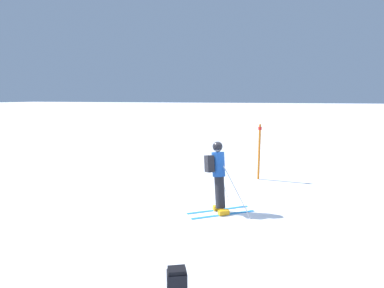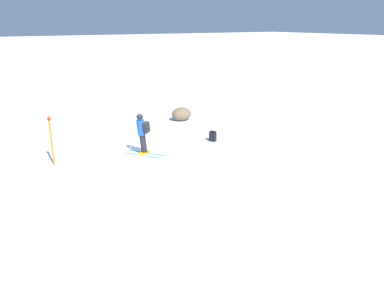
# 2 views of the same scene
# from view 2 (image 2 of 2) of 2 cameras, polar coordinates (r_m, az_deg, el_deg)

# --- Properties ---
(ground_plane) EXTENTS (300.00, 300.00, 0.00)m
(ground_plane) POSITION_cam_2_polar(r_m,az_deg,el_deg) (16.29, -7.86, -1.71)
(ground_plane) COLOR white
(skier) EXTENTS (1.53, 1.72, 1.90)m
(skier) POSITION_cam_2_polar(r_m,az_deg,el_deg) (15.89, -7.58, 1.82)
(skier) COLOR #1E7AC6
(skier) RESTS_ON ground
(spare_backpack) EXTENTS (0.32, 0.36, 0.50)m
(spare_backpack) POSITION_cam_2_polar(r_m,az_deg,el_deg) (17.98, 3.19, 1.18)
(spare_backpack) COLOR black
(spare_backpack) RESTS_ON ground
(exposed_boulder_0) EXTENTS (1.17, 1.00, 0.76)m
(exposed_boulder_0) POSITION_cam_2_polar(r_m,az_deg,el_deg) (21.78, -1.62, 4.59)
(exposed_boulder_0) COLOR brown
(exposed_boulder_0) RESTS_ON ground
(trail_marker) EXTENTS (0.13, 0.13, 2.06)m
(trail_marker) POSITION_cam_2_polar(r_m,az_deg,el_deg) (15.66, -20.66, 0.80)
(trail_marker) COLOR orange
(trail_marker) RESTS_ON ground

